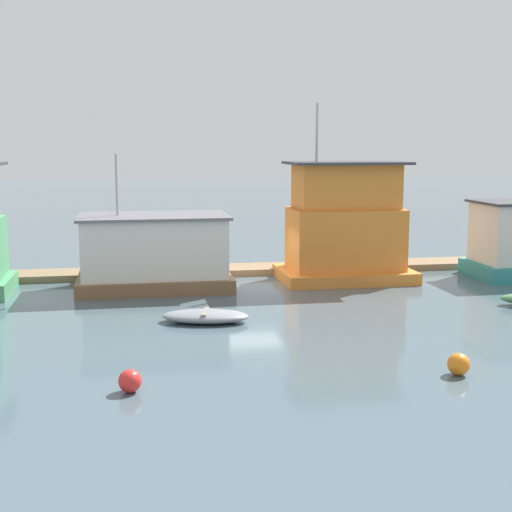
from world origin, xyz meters
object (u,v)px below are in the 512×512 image
at_px(houseboat_brown, 154,253).
at_px(mooring_post_near_left, 504,253).
at_px(dinghy_grey, 206,316).
at_px(buoy_orange, 459,364).
at_px(mooring_post_far_right, 318,256).
at_px(houseboat_orange, 345,227).
at_px(buoy_red, 130,381).

xyz_separation_m(houseboat_brown, mooring_post_near_left, (16.81, 1.65, -0.70)).
xyz_separation_m(dinghy_grey, mooring_post_near_left, (15.34, 7.85, 0.59)).
bearing_deg(dinghy_grey, buoy_orange, -48.75).
bearing_deg(dinghy_grey, mooring_post_near_left, 27.10).
bearing_deg(mooring_post_near_left, mooring_post_far_right, 180.00).
distance_m(dinghy_grey, mooring_post_near_left, 17.24).
distance_m(houseboat_orange, buoy_orange, 13.54).
xyz_separation_m(dinghy_grey, buoy_orange, (5.92, -6.75, 0.08)).
bearing_deg(buoy_orange, houseboat_orange, 85.71).
relative_size(mooring_post_near_left, buoy_orange, 2.72).
relative_size(dinghy_grey, buoy_red, 5.52).
xyz_separation_m(houseboat_brown, dinghy_grey, (1.47, -6.20, -1.29)).
distance_m(houseboat_orange, buoy_red, 16.35).
height_order(houseboat_orange, mooring_post_far_right, houseboat_orange).
relative_size(houseboat_orange, buoy_orange, 13.13).
distance_m(mooring_post_far_right, buoy_red, 16.79).
height_order(dinghy_grey, mooring_post_near_left, mooring_post_near_left).
bearing_deg(mooring_post_far_right, mooring_post_near_left, 0.00).
bearing_deg(buoy_orange, buoy_red, 178.78).
relative_size(mooring_post_near_left, buoy_red, 2.79).
bearing_deg(mooring_post_near_left, buoy_red, -141.12).
relative_size(houseboat_brown, mooring_post_near_left, 3.96).
xyz_separation_m(mooring_post_far_right, buoy_orange, (-0.10, -14.60, -0.59)).
bearing_deg(buoy_orange, dinghy_grey, 131.25).
relative_size(houseboat_brown, buoy_red, 11.03).
xyz_separation_m(houseboat_brown, mooring_post_far_right, (7.50, 1.65, -0.62)).
xyz_separation_m(houseboat_brown, houseboat_orange, (8.40, 0.39, 0.85)).
distance_m(dinghy_grey, buoy_red, 7.05).
bearing_deg(houseboat_orange, mooring_post_far_right, 125.62).
height_order(houseboat_brown, buoy_red, houseboat_brown).
bearing_deg(mooring_post_near_left, houseboat_brown, -174.39).
bearing_deg(houseboat_orange, buoy_red, -125.75).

